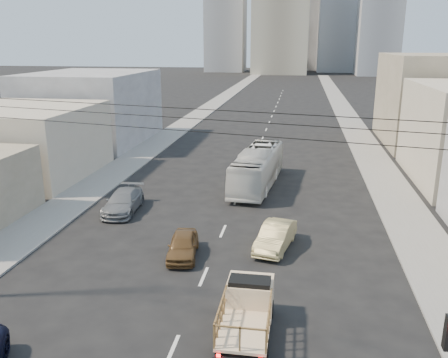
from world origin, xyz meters
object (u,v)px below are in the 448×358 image
(flatbed_pickup, at_px, (247,307))
(sedan_grey, at_px, (123,201))
(sedan_brown, at_px, (183,245))
(sedan_tan, at_px, (275,236))
(city_bus, at_px, (258,168))

(flatbed_pickup, xyz_separation_m, sedan_grey, (-10.02, 12.73, -0.37))
(sedan_brown, bearing_deg, sedan_tan, 13.44)
(city_bus, distance_m, sedan_tan, 12.20)
(sedan_tan, bearing_deg, sedan_grey, 169.35)
(sedan_brown, distance_m, sedan_grey, 8.57)
(flatbed_pickup, distance_m, sedan_tan, 8.34)
(sedan_tan, relative_size, sedan_grey, 0.87)
(flatbed_pickup, bearing_deg, city_bus, 94.14)
(city_bus, height_order, sedan_grey, city_bus)
(flatbed_pickup, bearing_deg, sedan_brown, 123.48)
(sedan_grey, bearing_deg, sedan_brown, -51.53)
(city_bus, relative_size, sedan_tan, 2.52)
(flatbed_pickup, height_order, sedan_brown, flatbed_pickup)
(flatbed_pickup, relative_size, sedan_brown, 1.16)
(sedan_brown, xyz_separation_m, sedan_grey, (-5.78, 6.32, 0.07))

